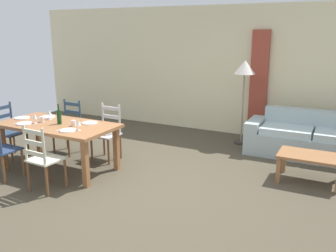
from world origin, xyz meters
name	(u,v)px	position (x,y,z in m)	size (l,w,h in m)	color
ground_plane	(146,185)	(0.00, 0.00, -0.01)	(9.60, 9.60, 0.02)	#484031
wall_far	(223,70)	(0.00, 3.30, 1.35)	(9.60, 0.16, 2.70)	beige
curtain_panel_left	(258,85)	(0.82, 3.16, 1.10)	(0.35, 0.08, 2.20)	#9D3F2F
dining_table	(58,129)	(-1.57, -0.07, 0.66)	(1.90, 0.96, 0.75)	#97613A
dining_chair_near_left	(0,149)	(-2.03, -0.79, 0.48)	(0.43, 0.41, 0.96)	navy
dining_chair_near_right	(43,158)	(-1.16, -0.81, 0.48)	(0.44, 0.42, 0.96)	beige
dining_chair_far_left	(69,127)	(-2.00, 0.65, 0.48)	(0.43, 0.41, 0.96)	#2E475B
dining_chair_far_right	(107,132)	(-1.15, 0.66, 0.48)	(0.43, 0.41, 0.96)	beige
dining_chair_head_west	(9,131)	(-2.74, -0.05, 0.48)	(0.41, 0.43, 0.96)	navy
dinner_plate_near_left	(24,123)	(-2.02, -0.32, 0.76)	(0.24, 0.24, 0.02)	white
fork_near_left	(18,123)	(-2.17, -0.32, 0.75)	(0.02, 0.17, 0.01)	silver
dinner_plate_near_right	(68,130)	(-1.12, -0.32, 0.76)	(0.24, 0.24, 0.02)	white
fork_near_right	(60,130)	(-1.27, -0.32, 0.75)	(0.02, 0.17, 0.01)	silver
dinner_plate_far_left	(48,117)	(-2.02, 0.18, 0.76)	(0.24, 0.24, 0.02)	white
fork_far_left	(41,116)	(-2.17, 0.18, 0.75)	(0.02, 0.17, 0.01)	silver
dinner_plate_far_right	(90,123)	(-1.12, 0.18, 0.76)	(0.24, 0.24, 0.02)	white
fork_far_right	(83,122)	(-1.27, 0.18, 0.75)	(0.02, 0.17, 0.01)	silver
dinner_plate_head_west	(22,118)	(-2.35, -0.07, 0.76)	(0.24, 0.24, 0.02)	white
fork_head_west	(16,117)	(-2.50, -0.07, 0.75)	(0.02, 0.17, 0.01)	silver
wine_bottle	(59,117)	(-1.53, -0.06, 0.87)	(0.07, 0.07, 0.32)	#143819
wine_glass_near_left	(35,117)	(-1.90, -0.21, 0.86)	(0.06, 0.06, 0.16)	white
wine_glass_near_right	(79,123)	(-1.00, -0.22, 0.86)	(0.06, 0.06, 0.16)	white
wine_glass_far_left	(50,113)	(-1.88, 0.09, 0.86)	(0.06, 0.06, 0.16)	white
coffee_cup_primary	(74,123)	(-1.24, -0.05, 0.80)	(0.07, 0.07, 0.09)	beige
coffee_cup_secondary	(42,119)	(-1.87, -0.10, 0.80)	(0.07, 0.07, 0.09)	beige
couch	(313,141)	(2.02, 2.42, 0.29)	(2.29, 0.84, 0.80)	#9FB2B2
coffee_table	(310,159)	(2.09, 1.21, 0.36)	(0.90, 0.56, 0.42)	#97613A
standing_lamp	(245,72)	(0.67, 2.61, 1.41)	(0.40, 0.40, 1.64)	#332D28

